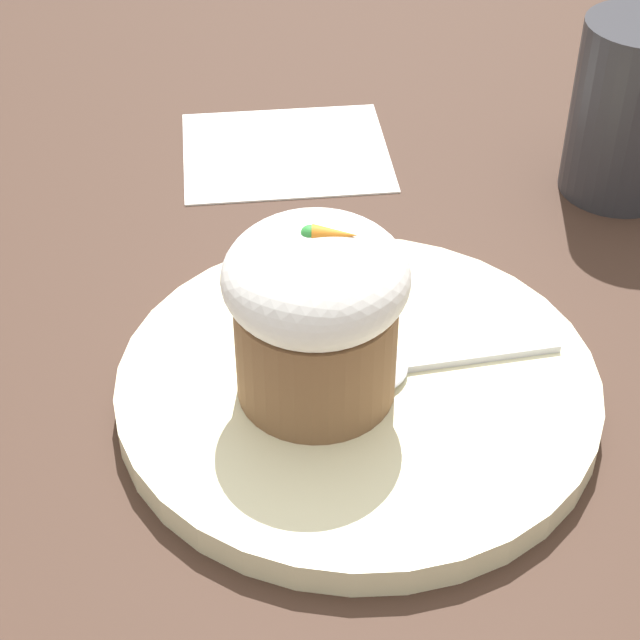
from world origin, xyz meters
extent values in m
plane|color=#3D281E|center=(0.00, 0.00, 0.00)|extent=(4.00, 4.00, 0.00)
cylinder|color=beige|center=(0.00, 0.00, 0.01)|extent=(0.23, 0.23, 0.02)
cylinder|color=brown|center=(-0.02, -0.01, 0.04)|extent=(0.07, 0.07, 0.05)
ellipsoid|color=white|center=(-0.02, -0.01, 0.08)|extent=(0.08, 0.08, 0.05)
cone|color=orange|center=(-0.01, -0.01, 0.10)|extent=(0.02, 0.01, 0.01)
sphere|color=green|center=(-0.02, -0.01, 0.10)|extent=(0.01, 0.01, 0.01)
cube|color=silver|center=(0.05, 0.02, 0.02)|extent=(0.09, 0.03, 0.00)
ellipsoid|color=silver|center=(0.00, 0.00, 0.02)|extent=(0.06, 0.05, 0.01)
cylinder|color=#2D2D33|center=(0.15, 0.20, 0.05)|extent=(0.07, 0.07, 0.11)
cube|color=white|center=(-0.05, 0.23, 0.00)|extent=(0.15, 0.13, 0.00)
camera|label=1|loc=(0.00, -0.37, 0.36)|focal=60.00mm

